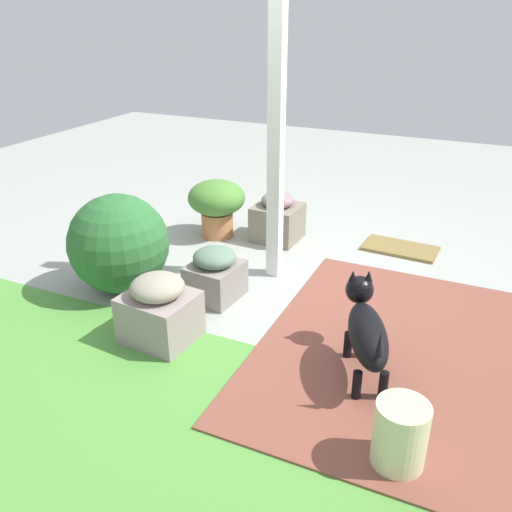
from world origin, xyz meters
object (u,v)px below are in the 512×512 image
(terracotta_pot_broad, at_px, (217,203))
(stone_planter_mid, at_px, (215,274))
(porch_pillar, at_px, (276,132))
(ceramic_urn, at_px, (400,436))
(round_shrub, at_px, (119,244))
(doormat, at_px, (400,248))
(dog, at_px, (366,329))
(stone_planter_nearest, at_px, (278,218))
(stone_planter_far, at_px, (159,310))

(terracotta_pot_broad, bearing_deg, stone_planter_mid, 117.63)
(porch_pillar, distance_m, stone_planter_mid, 1.21)
(stone_planter_mid, xyz_separation_m, ceramic_urn, (-1.67, 1.15, -0.02))
(stone_planter_mid, height_order, terracotta_pot_broad, terracotta_pot_broad)
(porch_pillar, distance_m, round_shrub, 1.53)
(porch_pillar, xyz_separation_m, doormat, (-0.91, -0.96, -1.22))
(dog, height_order, ceramic_urn, dog)
(stone_planter_mid, bearing_deg, round_shrub, 13.72)
(stone_planter_nearest, height_order, terracotta_pot_broad, terracotta_pot_broad)
(round_shrub, distance_m, terracotta_pot_broad, 1.33)
(stone_planter_nearest, height_order, stone_planter_mid, stone_planter_nearest)
(stone_planter_mid, xyz_separation_m, stone_planter_far, (0.07, 0.68, 0.03))
(stone_planter_far, bearing_deg, terracotta_pot_broad, -73.86)
(porch_pillar, xyz_separation_m, stone_planter_far, (0.33, 1.26, -1.01))
(doormat, bearing_deg, round_shrub, 41.70)
(stone_planter_mid, height_order, round_shrub, round_shrub)
(stone_planter_nearest, distance_m, doormat, 1.22)
(stone_planter_far, xyz_separation_m, dog, (-1.39, -0.20, 0.10))
(round_shrub, height_order, terracotta_pot_broad, round_shrub)
(round_shrub, relative_size, doormat, 1.18)
(doormat, bearing_deg, stone_planter_far, 60.78)
(ceramic_urn, bearing_deg, stone_planter_far, -15.06)
(stone_planter_far, bearing_deg, ceramic_urn, 164.94)
(stone_planter_far, relative_size, dog, 0.63)
(porch_pillar, height_order, stone_planter_far, porch_pillar)
(stone_planter_far, relative_size, ceramic_urn, 1.35)
(stone_planter_nearest, height_order, doormat, stone_planter_nearest)
(terracotta_pot_broad, bearing_deg, stone_planter_far, 106.14)
(stone_planter_mid, bearing_deg, dog, 160.27)
(doormat, bearing_deg, dog, 94.08)
(ceramic_urn, bearing_deg, round_shrub, -21.44)
(stone_planter_far, distance_m, doormat, 2.55)
(dog, bearing_deg, porch_pillar, -44.96)
(doormat, bearing_deg, porch_pillar, 46.64)
(stone_planter_mid, relative_size, doormat, 0.65)
(porch_pillar, height_order, stone_planter_mid, porch_pillar)
(stone_planter_nearest, relative_size, terracotta_pot_broad, 0.84)
(porch_pillar, distance_m, stone_planter_far, 1.64)
(stone_planter_nearest, bearing_deg, doormat, -168.14)
(stone_planter_far, relative_size, terracotta_pot_broad, 0.88)
(stone_planter_nearest, relative_size, dog, 0.60)
(porch_pillar, bearing_deg, ceramic_urn, 129.16)
(dog, bearing_deg, round_shrub, -7.78)
(stone_planter_nearest, height_order, ceramic_urn, stone_planter_nearest)
(stone_planter_mid, xyz_separation_m, doormat, (-1.17, -1.54, -0.19))
(stone_planter_far, xyz_separation_m, ceramic_urn, (-1.74, 0.47, -0.04))
(stone_planter_mid, relative_size, ceramic_urn, 1.17)
(porch_pillar, bearing_deg, dog, 135.04)
(stone_planter_nearest, bearing_deg, terracotta_pot_broad, 16.18)
(stone_planter_mid, bearing_deg, stone_planter_far, 84.30)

